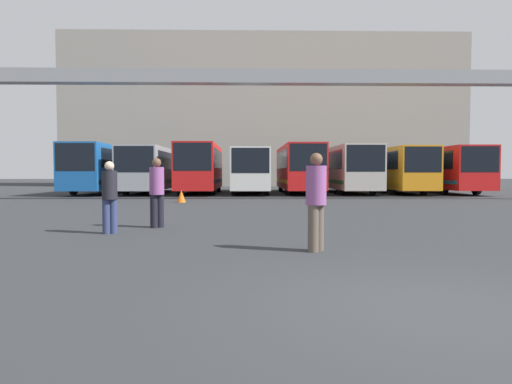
# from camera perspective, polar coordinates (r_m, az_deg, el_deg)

# --- Properties ---
(ground_plane) EXTENTS (200.00, 200.00, 0.00)m
(ground_plane) POSITION_cam_1_polar(r_m,az_deg,el_deg) (5.30, 21.21, -13.78)
(ground_plane) COLOR #2D3033
(building_backdrop) EXTENTS (43.29, 12.00, 16.22)m
(building_backdrop) POSITION_cam_1_polar(r_m,az_deg,el_deg) (54.35, 0.91, 9.47)
(building_backdrop) COLOR gray
(building_backdrop) RESTS_ON ground
(overhead_gantry) EXTENTS (33.36, 0.80, 6.71)m
(overhead_gantry) POSITION_cam_1_polar(r_m,az_deg,el_deg) (24.05, 3.60, 12.65)
(overhead_gantry) COLOR gray
(overhead_gantry) RESTS_ON ground
(bus_slot_0) EXTENTS (2.56, 11.94, 3.31)m
(bus_slot_0) POSITION_cam_1_polar(r_m,az_deg,el_deg) (34.69, -18.23, 3.06)
(bus_slot_0) COLOR #1959A5
(bus_slot_0) RESTS_ON ground
(bus_slot_1) EXTENTS (2.59, 10.84, 3.14)m
(bus_slot_1) POSITION_cam_1_polar(r_m,az_deg,el_deg) (33.30, -12.80, 2.99)
(bus_slot_1) COLOR #999EA5
(bus_slot_1) RESTS_ON ground
(bus_slot_2) EXTENTS (2.50, 10.01, 3.35)m
(bus_slot_2) POSITION_cam_1_polar(r_m,az_deg,el_deg) (32.37, -6.92, 3.24)
(bus_slot_2) COLOR red
(bus_slot_2) RESTS_ON ground
(bus_slot_3) EXTENTS (2.49, 10.73, 3.04)m
(bus_slot_3) POSITION_cam_1_polar(r_m,az_deg,el_deg) (32.57, -0.77, 2.96)
(bus_slot_3) COLOR silver
(bus_slot_3) RESTS_ON ground
(bus_slot_4) EXTENTS (2.46, 10.40, 3.30)m
(bus_slot_4) POSITION_cam_1_polar(r_m,az_deg,el_deg) (32.61, 5.33, 3.21)
(bus_slot_4) COLOR red
(bus_slot_4) RESTS_ON ground
(bus_slot_5) EXTENTS (2.57, 10.71, 3.23)m
(bus_slot_5) POSITION_cam_1_polar(r_m,az_deg,el_deg) (33.33, 11.24, 3.08)
(bus_slot_5) COLOR beige
(bus_slot_5) RESTS_ON ground
(bus_slot_6) EXTENTS (2.49, 11.72, 3.13)m
(bus_slot_6) POSITION_cam_1_polar(r_m,az_deg,el_deg) (34.73, 16.65, 2.91)
(bus_slot_6) COLOR orange
(bus_slot_6) RESTS_ON ground
(bus_slot_7) EXTENTS (2.55, 11.56, 3.15)m
(bus_slot_7) POSITION_cam_1_polar(r_m,az_deg,el_deg) (35.86, 21.97, 2.84)
(bus_slot_7) COLOR red
(bus_slot_7) RESTS_ON ground
(pedestrian_mid_left) EXTENTS (0.36, 0.36, 1.73)m
(pedestrian_mid_left) POSITION_cam_1_polar(r_m,az_deg,el_deg) (11.45, -17.82, -0.40)
(pedestrian_mid_left) COLOR navy
(pedestrian_mid_left) RESTS_ON ground
(pedestrian_far_center) EXTENTS (0.38, 0.38, 1.83)m
(pedestrian_far_center) POSITION_cam_1_polar(r_m,az_deg,el_deg) (8.51, 7.52, -0.92)
(pedestrian_far_center) COLOR brown
(pedestrian_far_center) RESTS_ON ground
(pedestrian_mid_right) EXTENTS (0.38, 0.38, 1.85)m
(pedestrian_mid_right) POSITION_cam_1_polar(r_m,az_deg,el_deg) (12.39, -12.29, 0.15)
(pedestrian_mid_right) COLOR black
(pedestrian_mid_right) RESTS_ON ground
(traffic_cone) EXTENTS (0.44, 0.44, 0.60)m
(traffic_cone) POSITION_cam_1_polar(r_m,az_deg,el_deg) (22.68, -9.32, -0.53)
(traffic_cone) COLOR orange
(traffic_cone) RESTS_ON ground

